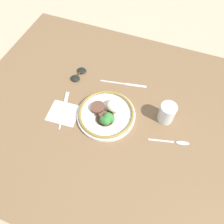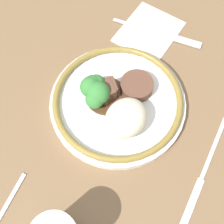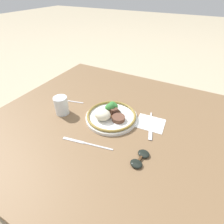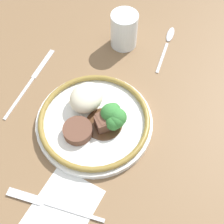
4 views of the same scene
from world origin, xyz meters
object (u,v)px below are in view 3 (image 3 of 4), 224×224
object	(u,v)px
spoon	(64,100)
knife	(85,143)
plate	(111,115)
fork	(151,128)
sunglasses	(140,159)
juice_glass	(62,106)

from	to	relation	value
spoon	knife	bearing A→B (deg)	130.43
plate	spoon	size ratio (longest dim) A/B	1.53
fork	plate	bearing A→B (deg)	-100.57
fork	sunglasses	bearing A→B (deg)	-10.56
plate	juice_glass	world-z (taller)	juice_glass
knife	spoon	xyz separation A→B (m)	(0.30, -0.21, 0.00)
knife	sunglasses	distance (m)	0.23
spoon	sunglasses	bearing A→B (deg)	146.77
knife	sunglasses	size ratio (longest dim) A/B	2.17
knife	spoon	size ratio (longest dim) A/B	1.36
juice_glass	fork	world-z (taller)	juice_glass
spoon	juice_glass	bearing A→B (deg)	114.42
juice_glass	knife	bearing A→B (deg)	152.05
plate	sunglasses	distance (m)	0.27
plate	juice_glass	bearing A→B (deg)	18.16
plate	juice_glass	distance (m)	0.25
juice_glass	plate	bearing A→B (deg)	-161.84
plate	fork	size ratio (longest dim) A/B	1.33
sunglasses	juice_glass	bearing A→B (deg)	-2.83
fork	knife	bearing A→B (deg)	-60.70
spoon	sunglasses	size ratio (longest dim) A/B	1.59
knife	spoon	world-z (taller)	spoon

